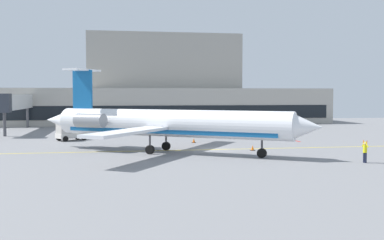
{
  "coord_description": "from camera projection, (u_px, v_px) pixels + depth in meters",
  "views": [
    {
      "loc": [
        -10.32,
        -48.65,
        5.96
      ],
      "look_at": [
        -1.44,
        4.21,
        3.0
      ],
      "focal_mm": 43.38,
      "sensor_mm": 36.0,
      "label": 1
    }
  ],
  "objects": [
    {
      "name": "baggage_tug",
      "position": [
        69.0,
        133.0,
        59.76
      ],
      "size": [
        4.07,
        3.51,
        2.22
      ],
      "color": "silver",
      "rests_on": "ground"
    },
    {
      "name": "terminal_building",
      "position": [
        151.0,
        92.0,
        96.26
      ],
      "size": [
        75.76,
        15.05,
        18.62
      ],
      "color": "#ADA89E",
      "rests_on": "ground"
    },
    {
      "name": "marshaller",
      "position": [
        365.0,
        151.0,
        40.35
      ],
      "size": [
        0.34,
        0.83,
        1.97
      ],
      "color": "#191E33",
      "rests_on": "ground"
    },
    {
      "name": "fuel_tank",
      "position": [
        104.0,
        120.0,
        81.12
      ],
      "size": [
        7.36,
        2.7,
        2.57
      ],
      "color": "white",
      "rests_on": "ground"
    },
    {
      "name": "safety_cone_bravo",
      "position": [
        194.0,
        141.0,
        57.27
      ],
      "size": [
        0.47,
        0.47,
        0.55
      ],
      "color": "orange",
      "rests_on": "ground"
    },
    {
      "name": "pushback_tractor",
      "position": [
        159.0,
        124.0,
        78.55
      ],
      "size": [
        3.36,
        2.39,
        2.2
      ],
      "color": "#1E4CB2",
      "rests_on": "ground"
    },
    {
      "name": "safety_cone_alpha",
      "position": [
        253.0,
        148.0,
        49.29
      ],
      "size": [
        0.47,
        0.47,
        0.55
      ],
      "color": "orange",
      "rests_on": "ground"
    },
    {
      "name": "ground",
      "position": [
        212.0,
        150.0,
        49.94
      ],
      "size": [
        120.0,
        120.0,
        0.11
      ],
      "color": "slate"
    },
    {
      "name": "jet_bridge_west",
      "position": [
        15.0,
        102.0,
        73.25
      ],
      "size": [
        2.4,
        21.96,
        6.09
      ],
      "color": "silver",
      "rests_on": "ground"
    },
    {
      "name": "regional_jet",
      "position": [
        165.0,
        123.0,
        47.41
      ],
      "size": [
        27.36,
        22.26,
        8.75
      ],
      "color": "white",
      "rests_on": "ground"
    }
  ]
}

